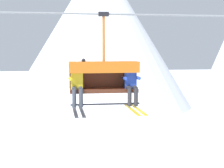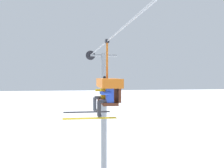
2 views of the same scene
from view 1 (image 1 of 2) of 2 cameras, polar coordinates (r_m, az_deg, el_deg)
name	(u,v)px [view 1 (image 1 of 2)]	position (r m, az deg, el deg)	size (l,w,h in m)	color
mountain_peak_west	(100,31)	(40.94, -2.07, 8.86)	(21.54, 21.54, 17.58)	white
lift_cable	(186,15)	(10.02, 12.14, 11.08)	(21.20, 0.05, 0.05)	gray
chairlift_chair	(103,72)	(9.49, -1.44, 2.04)	(1.90, 0.74, 2.49)	#512819
skier_yellow	(77,83)	(9.23, -5.81, 0.18)	(0.48, 1.70, 1.34)	yellow
skier_blue	(131,83)	(9.42, 3.21, 0.18)	(0.46, 1.70, 1.23)	#2847B7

